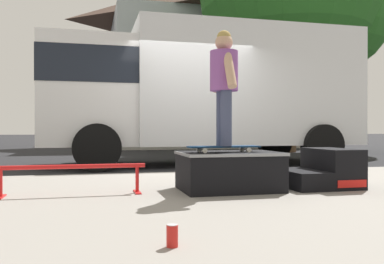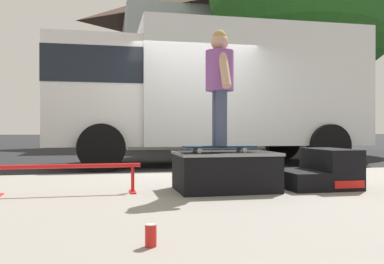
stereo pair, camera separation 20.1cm
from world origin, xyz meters
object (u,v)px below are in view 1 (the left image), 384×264
box_truck (201,89)px  skate_box (229,170)px  soda_can (172,236)px  grind_rail (71,172)px  skater_kid (224,78)px  skateboard (224,147)px  kicker_ramp (323,171)px

box_truck → skate_box: bearing=-101.5°
skate_box → soda_can: skate_box is taller
grind_rail → skater_kid: 1.86m
grind_rail → skateboard: skateboard is taller
kicker_ramp → skateboard: 1.24m
grind_rail → skateboard: size_ratio=1.88×
kicker_ramp → skateboard: skateboard is taller
kicker_ramp → box_truck: (-0.17, 4.77, 1.40)m
box_truck → skater_kid: bearing=-102.2°
skateboard → box_truck: box_truck is taller
skater_kid → skateboard: bearing=63.4°
skater_kid → grind_rail: bearing=175.9°
grind_rail → box_truck: (2.62, 4.70, 1.35)m
grind_rail → skater_kid: (1.58, -0.11, 0.98)m
box_truck → grind_rail: bearing=-119.1°
skate_box → skater_kid: skater_kid is taller
skate_box → kicker_ramp: (1.14, -0.00, -0.04)m
skate_box → soda_can: 2.23m
skate_box → skateboard: bearing=-149.1°
soda_can → box_truck: box_truck is taller
grind_rail → skater_kid: skater_kid is taller
skater_kid → box_truck: size_ratio=0.18×
box_truck → kicker_ramp: bearing=-88.0°
skate_box → soda_can: (-1.01, -1.98, -0.16)m
skateboard → box_truck: size_ratio=0.11×
skateboard → skater_kid: skater_kid is taller
grind_rail → soda_can: size_ratio=11.77×
grind_rail → soda_can: grind_rail is taller
skater_kid → box_truck: 4.94m
skateboard → soda_can: bearing=-115.9°
soda_can → box_truck: bearing=73.6°
skate_box → skater_kid: bearing=-149.1°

